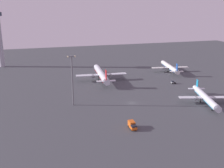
% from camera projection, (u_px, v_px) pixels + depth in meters
% --- Properties ---
extents(ground_plane, '(416.00, 416.00, 0.00)m').
position_uv_depth(ground_plane, '(132.00, 103.00, 147.35)').
color(ground_plane, '#424449').
extents(airplane_mid_apron, '(27.72, 35.31, 9.20)m').
position_uv_depth(airplane_mid_apron, '(205.00, 97.00, 145.52)').
color(airplane_mid_apron, silver).
rests_on(airplane_mid_apron, ground).
extents(airplane_terminal_side, '(35.34, 45.36, 11.63)m').
position_uv_depth(airplane_terminal_side, '(101.00, 74.00, 189.25)').
color(airplane_terminal_side, silver).
rests_on(airplane_terminal_side, ground).
extents(airplane_taxiway_distant, '(28.93, 37.01, 9.51)m').
position_uv_depth(airplane_taxiway_distant, '(170.00, 67.00, 213.57)').
color(airplane_taxiway_distant, silver).
rests_on(airplane_taxiway_distant, ground).
extents(catering_truck, '(2.42, 5.66, 3.05)m').
position_uv_depth(catering_truck, '(132.00, 125.00, 116.91)').
color(catering_truck, '#D85919').
rests_on(catering_truck, ground).
extents(pushback_tug, '(3.11, 1.87, 2.05)m').
position_uv_depth(pushback_tug, '(173.00, 82.00, 182.04)').
color(pushback_tug, gray).
rests_on(pushback_tug, ground).
extents(apron_light_east, '(4.80, 0.90, 26.62)m').
position_uv_depth(apron_light_east, '(72.00, 77.00, 139.91)').
color(apron_light_east, slate).
rests_on(apron_light_east, ground).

